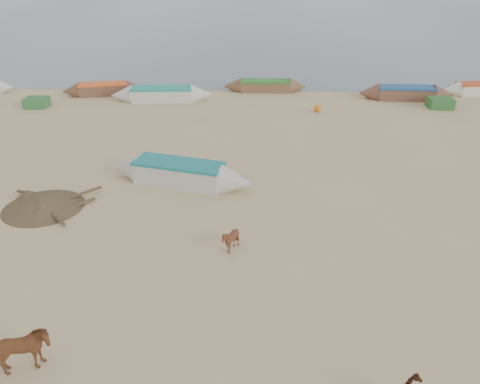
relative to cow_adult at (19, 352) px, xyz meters
name	(u,v)px	position (x,y,z in m)	size (l,w,h in m)	color
ground	(236,282)	(4.88, 3.55, -0.62)	(140.00, 140.00, 0.00)	tan
sea	(252,6)	(4.88, 85.55, -0.61)	(160.00, 160.00, 0.00)	slate
cow_adult	(19,352)	(0.00, 0.00, 0.00)	(0.66, 1.46, 1.23)	brown
calf_front	(230,240)	(4.63, 5.16, -0.17)	(0.72, 0.81, 0.89)	#562D1B
near_canoe	(179,173)	(2.21, 10.20, -0.11)	(6.51, 1.28, 1.01)	beige
debris_pile	(43,202)	(-2.79, 7.94, -0.38)	(3.12, 3.12, 0.47)	brown
waterline_canoes	(235,90)	(4.04, 24.23, -0.19)	(57.70, 4.23, 0.91)	brown
beach_clutter	(295,98)	(8.10, 22.76, -0.32)	(44.18, 4.92, 0.64)	#306C36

